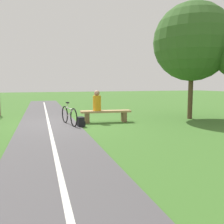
{
  "coord_description": "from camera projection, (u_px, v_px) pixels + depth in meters",
  "views": [
    {
      "loc": [
        1.85,
        9.73,
        1.59
      ],
      "look_at": [
        -0.7,
        3.0,
        0.76
      ],
      "focal_mm": 39.22,
      "sensor_mm": 36.0,
      "label": 1
    }
  ],
  "objects": [
    {
      "name": "ground_plane",
      "position": [
        69.0,
        123.0,
        9.87
      ],
      "size": [
        80.0,
        80.0,
        0.0
      ],
      "primitive_type": "plane",
      "color": "#3D6B28"
    },
    {
      "name": "paved_path",
      "position": [
        55.0,
        151.0,
        5.76
      ],
      "size": [
        5.04,
        36.07,
        0.02
      ],
      "primitive_type": "cube",
      "rotation": [
        0.0,
        0.0,
        -0.08
      ],
      "color": "#4C494C",
      "rests_on": "ground_plane"
    },
    {
      "name": "path_centre_line",
      "position": [
        55.0,
        151.0,
        5.76
      ],
      "size": [
        2.58,
        31.91,
        0.0
      ],
      "primitive_type": "cube",
      "rotation": [
        0.0,
        0.0,
        -0.08
      ],
      "color": "silver",
      "rests_on": "paved_path"
    },
    {
      "name": "bench",
      "position": [
        106.0,
        114.0,
        10.15
      ],
      "size": [
        2.13,
        0.76,
        0.49
      ],
      "rotation": [
        0.0,
        0.0,
        -0.15
      ],
      "color": "#A88456",
      "rests_on": "ground_plane"
    },
    {
      "name": "person_seated",
      "position": [
        97.0,
        102.0,
        10.01
      ],
      "size": [
        0.38,
        0.38,
        0.83
      ],
      "rotation": [
        0.0,
        0.0,
        -0.15
      ],
      "color": "orange",
      "rests_on": "bench"
    },
    {
      "name": "bicycle",
      "position": [
        69.0,
        115.0,
        9.48
      ],
      "size": [
        0.28,
        1.76,
        0.88
      ],
      "rotation": [
        0.0,
        0.0,
        1.7
      ],
      "color": "black",
      "rests_on": "ground_plane"
    },
    {
      "name": "backpack",
      "position": [
        81.0,
        122.0,
        9.12
      ],
      "size": [
        0.27,
        0.34,
        0.37
      ],
      "rotation": [
        0.0,
        0.0,
        1.58
      ],
      "color": "black",
      "rests_on": "ground_plane"
    },
    {
      "name": "tree_by_path",
      "position": [
        192.0,
        42.0,
        10.83
      ],
      "size": [
        3.44,
        3.44,
        5.16
      ],
      "color": "brown",
      "rests_on": "ground_plane"
    }
  ]
}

